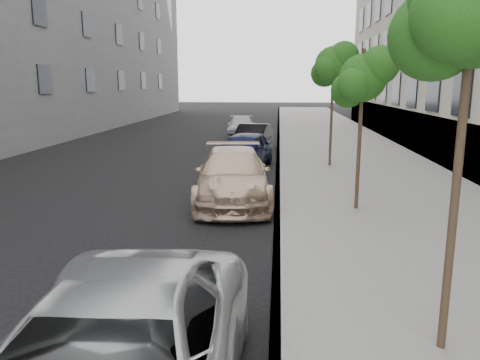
# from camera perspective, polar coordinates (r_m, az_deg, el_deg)

# --- Properties ---
(sidewalk) EXTENTS (6.40, 72.00, 0.14)m
(sidewalk) POSITION_cam_1_polar(r_m,az_deg,el_deg) (28.23, 11.09, 4.94)
(sidewalk) COLOR gray
(sidewalk) RESTS_ON ground
(curb) EXTENTS (0.15, 72.00, 0.14)m
(curb) POSITION_cam_1_polar(r_m,az_deg,el_deg) (28.06, 4.71, 5.07)
(curb) COLOR #9E9B93
(curb) RESTS_ON ground
(tree_near) EXTENTS (1.70, 1.50, 4.83)m
(tree_near) POSITION_cam_1_polar(r_m,az_deg,el_deg) (5.81, 26.86, 18.64)
(tree_near) COLOR #38281C
(tree_near) RESTS_ON sidewalk
(tree_mid) EXTENTS (1.55, 1.35, 4.04)m
(tree_mid) POSITION_cam_1_polar(r_m,az_deg,el_deg) (12.05, 14.85, 11.90)
(tree_mid) COLOR #38281C
(tree_mid) RESTS_ON sidewalk
(tree_far) EXTENTS (1.74, 1.54, 4.70)m
(tree_far) POSITION_cam_1_polar(r_m,az_deg,el_deg) (18.50, 11.41, 13.59)
(tree_far) COLOR #38281C
(tree_far) RESTS_ON sidewalk
(suv) EXTENTS (2.52, 5.23, 1.47)m
(suv) POSITION_cam_1_polar(r_m,az_deg,el_deg) (13.20, -0.91, 0.51)
(suv) COLOR #CEB193
(suv) RESTS_ON ground
(sedan_blue) EXTENTS (2.36, 4.44, 1.44)m
(sedan_blue) POSITION_cam_1_polar(r_m,az_deg,el_deg) (18.36, 0.59, 3.64)
(sedan_blue) COLOR black
(sedan_blue) RESTS_ON ground
(sedan_black) EXTENTS (1.96, 4.19, 1.33)m
(sedan_black) POSITION_cam_1_polar(r_m,az_deg,el_deg) (23.04, 1.52, 5.15)
(sedan_black) COLOR black
(sedan_black) RESTS_ON ground
(sedan_rear) EXTENTS (2.08, 4.38, 1.23)m
(sedan_rear) POSITION_cam_1_polar(r_m,az_deg,el_deg) (29.63, 0.15, 6.52)
(sedan_rear) COLOR #9B9DA2
(sedan_rear) RESTS_ON ground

